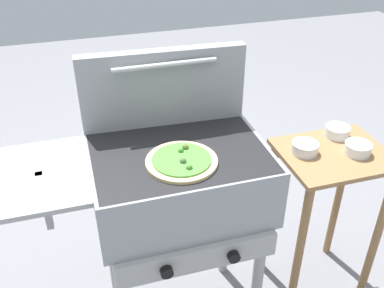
# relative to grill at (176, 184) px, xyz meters

# --- Properties ---
(grill) EXTENTS (0.96, 0.53, 0.90)m
(grill) POSITION_rel_grill_xyz_m (0.00, 0.00, 0.00)
(grill) COLOR gray
(grill) RESTS_ON ground_plane
(grill_lid_open) EXTENTS (0.63, 0.09, 0.30)m
(grill_lid_open) POSITION_rel_grill_xyz_m (0.01, 0.22, 0.30)
(grill_lid_open) COLOR gray
(grill_lid_open) RESTS_ON grill
(pizza_veggie) EXTENTS (0.25, 0.25, 0.03)m
(pizza_veggie) POSITION_rel_grill_xyz_m (0.01, -0.07, 0.15)
(pizza_veggie) COLOR #E0C17F
(pizza_veggie) RESTS_ON grill
(prep_table) EXTENTS (0.44, 0.36, 0.77)m
(prep_table) POSITION_rel_grill_xyz_m (0.67, 0.00, -0.21)
(prep_table) COLOR olive
(prep_table) RESTS_ON ground_plane
(topping_bowl_near) EXTENTS (0.11, 0.11, 0.04)m
(topping_bowl_near) POSITION_rel_grill_xyz_m (0.76, -0.02, 0.03)
(topping_bowl_near) COLOR silver
(topping_bowl_near) RESTS_ON prep_table
(topping_bowl_far) EXTENTS (0.11, 0.11, 0.04)m
(topping_bowl_far) POSITION_rel_grill_xyz_m (0.55, 0.04, 0.03)
(topping_bowl_far) COLOR silver
(topping_bowl_far) RESTS_ON prep_table
(topping_bowl_middle) EXTENTS (0.10, 0.10, 0.04)m
(topping_bowl_middle) POSITION_rel_grill_xyz_m (0.75, 0.12, 0.03)
(topping_bowl_middle) COLOR silver
(topping_bowl_middle) RESTS_ON prep_table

